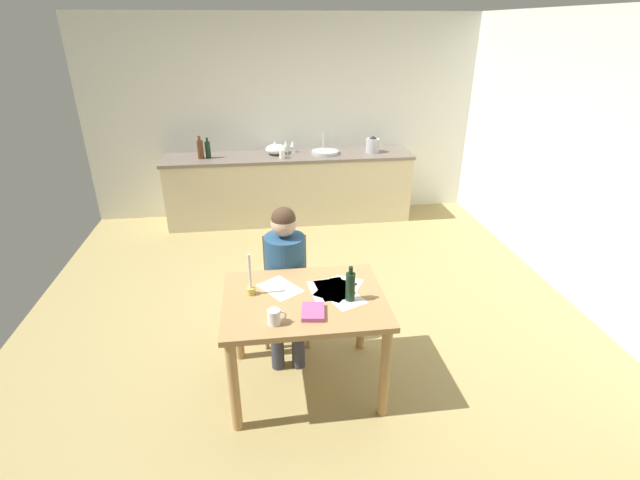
{
  "coord_description": "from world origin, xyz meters",
  "views": [
    {
      "loc": [
        -0.37,
        -3.69,
        2.45
      ],
      "look_at": [
        0.08,
        -0.31,
        0.85
      ],
      "focal_mm": 25.91,
      "sensor_mm": 36.0,
      "label": 1
    }
  ],
  "objects_px": {
    "candlestick": "(251,283)",
    "teacup_on_counter": "(282,154)",
    "wine_bottle_on_table": "(350,286)",
    "sink_unit": "(325,152)",
    "chair_at_table": "(286,283)",
    "wine_glass_near_sink": "(293,144)",
    "bottle_vinegar": "(208,149)",
    "mixing_bowl": "(276,149)",
    "dining_table": "(305,313)",
    "coffee_mug": "(275,317)",
    "person_seated": "(285,271)",
    "book_magazine": "(313,312)",
    "bottle_oil": "(200,149)",
    "stovetop_kettle": "(373,145)",
    "wine_glass_by_kettle": "(286,144)",
    "wine_glass_back_left": "(275,144)"
  },
  "relations": [
    {
      "from": "wine_bottle_on_table",
      "to": "sink_unit",
      "type": "height_order",
      "value": "sink_unit"
    },
    {
      "from": "coffee_mug",
      "to": "candlestick",
      "type": "height_order",
      "value": "candlestick"
    },
    {
      "from": "dining_table",
      "to": "wine_glass_back_left",
      "type": "bearing_deg",
      "value": 90.86
    },
    {
      "from": "book_magazine",
      "to": "teacup_on_counter",
      "type": "bearing_deg",
      "value": 97.68
    },
    {
      "from": "candlestick",
      "to": "teacup_on_counter",
      "type": "relative_size",
      "value": 2.64
    },
    {
      "from": "bottle_vinegar",
      "to": "wine_glass_back_left",
      "type": "distance_m",
      "value": 0.87
    },
    {
      "from": "mixing_bowl",
      "to": "wine_glass_near_sink",
      "type": "distance_m",
      "value": 0.24
    },
    {
      "from": "candlestick",
      "to": "mixing_bowl",
      "type": "bearing_deg",
      "value": 84.26
    },
    {
      "from": "book_magazine",
      "to": "teacup_on_counter",
      "type": "relative_size",
      "value": 1.69
    },
    {
      "from": "bottle_vinegar",
      "to": "teacup_on_counter",
      "type": "relative_size",
      "value": 2.21
    },
    {
      "from": "dining_table",
      "to": "wine_glass_near_sink",
      "type": "height_order",
      "value": "wine_glass_near_sink"
    },
    {
      "from": "wine_glass_by_kettle",
      "to": "person_seated",
      "type": "bearing_deg",
      "value": -93.88
    },
    {
      "from": "person_seated",
      "to": "book_magazine",
      "type": "xyz_separation_m",
      "value": [
        0.14,
        -0.72,
        0.09
      ]
    },
    {
      "from": "coffee_mug",
      "to": "wine_glass_by_kettle",
      "type": "relative_size",
      "value": 0.78
    },
    {
      "from": "teacup_on_counter",
      "to": "coffee_mug",
      "type": "bearing_deg",
      "value": -94.17
    },
    {
      "from": "bottle_vinegar",
      "to": "stovetop_kettle",
      "type": "height_order",
      "value": "bottle_vinegar"
    },
    {
      "from": "mixing_bowl",
      "to": "stovetop_kettle",
      "type": "distance_m",
      "value": 1.28
    },
    {
      "from": "bottle_oil",
      "to": "wine_glass_by_kettle",
      "type": "distance_m",
      "value": 1.1
    },
    {
      "from": "dining_table",
      "to": "wine_bottle_on_table",
      "type": "bearing_deg",
      "value": -12.18
    },
    {
      "from": "candlestick",
      "to": "sink_unit",
      "type": "relative_size",
      "value": 0.86
    },
    {
      "from": "chair_at_table",
      "to": "wine_glass_near_sink",
      "type": "bearing_deg",
      "value": 84.14
    },
    {
      "from": "bottle_oil",
      "to": "sink_unit",
      "type": "bearing_deg",
      "value": 1.11
    },
    {
      "from": "teacup_on_counter",
      "to": "person_seated",
      "type": "bearing_deg",
      "value": -92.96
    },
    {
      "from": "coffee_mug",
      "to": "wine_bottle_on_table",
      "type": "height_order",
      "value": "wine_bottle_on_table"
    },
    {
      "from": "sink_unit",
      "to": "wine_glass_by_kettle",
      "type": "relative_size",
      "value": 2.34
    },
    {
      "from": "wine_bottle_on_table",
      "to": "mixing_bowl",
      "type": "xyz_separation_m",
      "value": [
        -0.34,
        3.38,
        0.1
      ]
    },
    {
      "from": "dining_table",
      "to": "candlestick",
      "type": "height_order",
      "value": "candlestick"
    },
    {
      "from": "bottle_vinegar",
      "to": "wine_glass_near_sink",
      "type": "xyz_separation_m",
      "value": [
        1.09,
        0.16,
        -0.0
      ]
    },
    {
      "from": "bottle_vinegar",
      "to": "wine_glass_back_left",
      "type": "relative_size",
      "value": 1.67
    },
    {
      "from": "chair_at_table",
      "to": "bottle_vinegar",
      "type": "bearing_deg",
      "value": 107.48
    },
    {
      "from": "wine_bottle_on_table",
      "to": "wine_glass_by_kettle",
      "type": "distance_m",
      "value": 3.47
    },
    {
      "from": "sink_unit",
      "to": "mixing_bowl",
      "type": "bearing_deg",
      "value": 174.11
    },
    {
      "from": "sink_unit",
      "to": "dining_table",
      "type": "bearing_deg",
      "value": -100.49
    },
    {
      "from": "book_magazine",
      "to": "wine_glass_near_sink",
      "type": "bearing_deg",
      "value": 95.22
    },
    {
      "from": "wine_bottle_on_table",
      "to": "teacup_on_counter",
      "type": "distance_m",
      "value": 3.18
    },
    {
      "from": "person_seated",
      "to": "wine_glass_by_kettle",
      "type": "bearing_deg",
      "value": 86.12
    },
    {
      "from": "chair_at_table",
      "to": "wine_glass_near_sink",
      "type": "relative_size",
      "value": 5.68
    },
    {
      "from": "dining_table",
      "to": "wine_glass_by_kettle",
      "type": "bearing_deg",
      "value": 88.39
    },
    {
      "from": "stovetop_kettle",
      "to": "wine_glass_near_sink",
      "type": "bearing_deg",
      "value": 171.9
    },
    {
      "from": "dining_table",
      "to": "teacup_on_counter",
      "type": "bearing_deg",
      "value": 89.38
    },
    {
      "from": "chair_at_table",
      "to": "bottle_oil",
      "type": "xyz_separation_m",
      "value": [
        -0.9,
        2.56,
        0.53
      ]
    },
    {
      "from": "candlestick",
      "to": "bottle_oil",
      "type": "relative_size",
      "value": 1.09
    },
    {
      "from": "dining_table",
      "to": "bottle_vinegar",
      "type": "relative_size",
      "value": 4.3
    },
    {
      "from": "book_magazine",
      "to": "bottle_oil",
      "type": "height_order",
      "value": "bottle_oil"
    },
    {
      "from": "stovetop_kettle",
      "to": "wine_glass_near_sink",
      "type": "distance_m",
      "value": 1.06
    },
    {
      "from": "sink_unit",
      "to": "teacup_on_counter",
      "type": "relative_size",
      "value": 3.09
    },
    {
      "from": "book_magazine",
      "to": "wine_glass_near_sink",
      "type": "height_order",
      "value": "wine_glass_near_sink"
    },
    {
      "from": "candlestick",
      "to": "stovetop_kettle",
      "type": "relative_size",
      "value": 1.4
    },
    {
      "from": "sink_unit",
      "to": "stovetop_kettle",
      "type": "xyz_separation_m",
      "value": [
        0.64,
        -0.0,
        0.08
      ]
    },
    {
      "from": "bottle_vinegar",
      "to": "wine_glass_by_kettle",
      "type": "bearing_deg",
      "value": 9.22
    }
  ]
}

